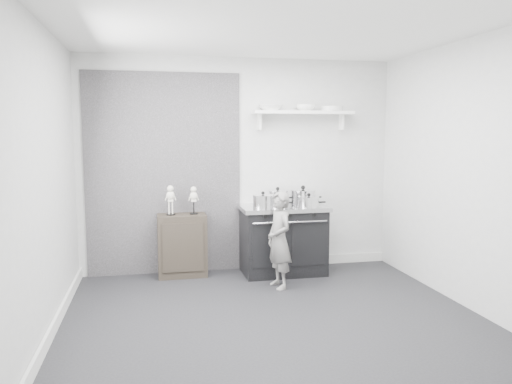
{
  "coord_description": "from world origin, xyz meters",
  "views": [
    {
      "loc": [
        -1.11,
        -4.47,
        1.77
      ],
      "look_at": [
        0.04,
        0.95,
        1.1
      ],
      "focal_mm": 35.0,
      "sensor_mm": 36.0,
      "label": 1
    }
  ],
  "objects": [
    {
      "name": "pot_front_center",
      "position": [
        0.39,
        1.31,
        0.93
      ],
      "size": [
        0.28,
        0.19,
        0.17
      ],
      "color": "silver",
      "rests_on": "stove"
    },
    {
      "name": "pot_front_left",
      "position": [
        0.21,
        1.35,
        0.94
      ],
      "size": [
        0.33,
        0.25,
        0.2
      ],
      "color": "silver",
      "rests_on": "stove"
    },
    {
      "name": "bowl_small",
      "position": [
        0.84,
        1.67,
        2.08
      ],
      "size": [
        0.25,
        0.25,
        0.08
      ],
      "primitive_type": "imported",
      "color": "white",
      "rests_on": "wall_shelf"
    },
    {
      "name": "ground",
      "position": [
        0.0,
        0.0,
        0.0
      ],
      "size": [
        4.0,
        4.0,
        0.0
      ],
      "primitive_type": "plane",
      "color": "black",
      "rests_on": "ground"
    },
    {
      "name": "skeleton_torso",
      "position": [
        -0.6,
        1.61,
        0.97
      ],
      "size": [
        0.11,
        0.07,
        0.39
      ],
      "primitive_type": null,
      "color": "silver",
      "rests_on": "side_cabinet"
    },
    {
      "name": "wall_shelf",
      "position": [
        0.8,
        1.68,
        2.01
      ],
      "size": [
        1.3,
        0.26,
        0.24
      ],
      "color": "white",
      "rests_on": "room_shell"
    },
    {
      "name": "pot_back_left",
      "position": [
        0.46,
        1.61,
        0.95
      ],
      "size": [
        0.35,
        0.26,
        0.22
      ],
      "color": "silver",
      "rests_on": "stove"
    },
    {
      "name": "bowl_large",
      "position": [
        0.38,
        1.67,
        2.08
      ],
      "size": [
        0.3,
        0.3,
        0.07
      ],
      "primitive_type": "imported",
      "color": "white",
      "rests_on": "wall_shelf"
    },
    {
      "name": "side_cabinet",
      "position": [
        -0.75,
        1.61,
        0.38
      ],
      "size": [
        0.59,
        0.34,
        0.77
      ],
      "primitive_type": "cube",
      "color": "black",
      "rests_on": "ground"
    },
    {
      "name": "pot_back_right",
      "position": [
        0.78,
        1.56,
        0.95
      ],
      "size": [
        0.4,
        0.32,
        0.24
      ],
      "color": "silver",
      "rests_on": "stove"
    },
    {
      "name": "child",
      "position": [
        0.3,
        0.91,
        0.55
      ],
      "size": [
        0.34,
        0.45,
        1.11
      ],
      "primitive_type": "imported",
      "rotation": [
        0.0,
        0.0,
        -1.36
      ],
      "color": "slate",
      "rests_on": "ground"
    },
    {
      "name": "plate_stack",
      "position": [
        1.18,
        1.67,
        2.07
      ],
      "size": [
        0.28,
        0.28,
        0.06
      ],
      "primitive_type": "cylinder",
      "color": "silver",
      "rests_on": "wall_shelf"
    },
    {
      "name": "stove",
      "position": [
        0.5,
        1.48,
        0.43
      ],
      "size": [
        1.07,
        0.67,
        0.86
      ],
      "color": "black",
      "rests_on": "ground"
    },
    {
      "name": "pot_front_right",
      "position": [
        0.77,
        1.28,
        0.93
      ],
      "size": [
        0.34,
        0.25,
        0.18
      ],
      "color": "silver",
      "rests_on": "stove"
    },
    {
      "name": "skeleton_full",
      "position": [
        -0.88,
        1.61,
        0.98
      ],
      "size": [
        0.12,
        0.07,
        0.42
      ],
      "primitive_type": null,
      "color": "silver",
      "rests_on": "side_cabinet"
    },
    {
      "name": "room_shell",
      "position": [
        -0.09,
        0.15,
        1.64
      ],
      "size": [
        4.02,
        3.62,
        2.71
      ],
      "color": "#B2B3B0",
      "rests_on": "ground"
    }
  ]
}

